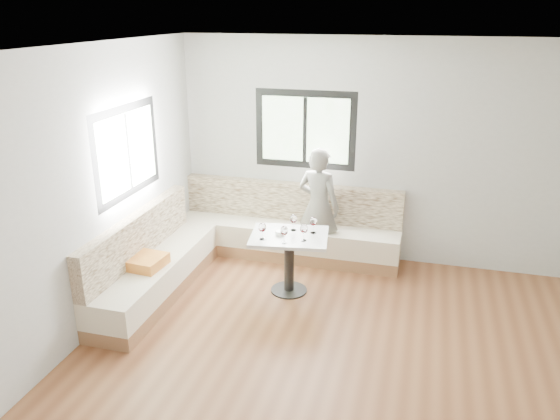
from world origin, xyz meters
name	(u,v)px	position (x,y,z in m)	size (l,w,h in m)	color
room	(336,221)	(-0.08, 0.08, 1.41)	(5.01, 5.01, 2.81)	brown
banquette	(233,246)	(-1.59, 1.63, 0.33)	(2.90, 2.80, 0.95)	#875F40
table	(289,249)	(-0.79, 1.30, 0.53)	(0.95, 0.79, 0.70)	black
person	(319,207)	(-0.64, 2.16, 0.76)	(0.55, 0.36, 1.52)	slate
olive_ramekin	(280,232)	(-0.90, 1.29, 0.73)	(0.11, 0.11, 0.05)	white
wine_glass_a	(262,228)	(-1.05, 1.10, 0.84)	(0.09, 0.09, 0.19)	white
wine_glass_b	(284,231)	(-0.79, 1.08, 0.84)	(0.09, 0.09, 0.19)	white
wine_glass_c	(304,229)	(-0.60, 1.19, 0.84)	(0.09, 0.09, 0.19)	white
wine_glass_d	(293,219)	(-0.78, 1.45, 0.84)	(0.09, 0.09, 0.19)	white
wine_glass_e	(313,222)	(-0.55, 1.43, 0.84)	(0.09, 0.09, 0.19)	white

